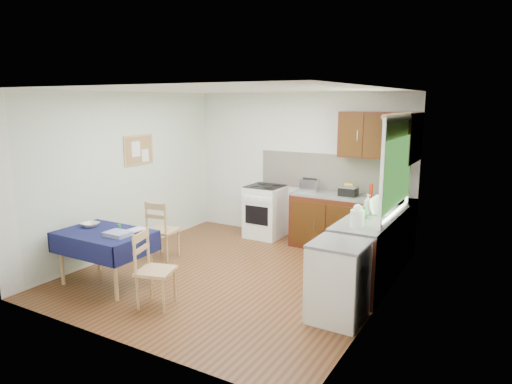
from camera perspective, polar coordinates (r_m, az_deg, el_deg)
The scene contains 33 objects.
floor at distance 6.43m, azimuth -2.76°, elevation -10.23°, with size 4.20×4.20×0.00m, color #4F2715.
ceiling at distance 5.98m, azimuth -3.00°, elevation 12.64°, with size 4.00×4.20×0.02m, color white.
wall_back at distance 7.91m, azimuth 5.41°, elevation 3.20°, with size 4.00×0.02×2.50m, color white.
wall_front at distance 4.51m, azimuth -17.51°, elevation -3.49°, with size 4.00×0.02×2.50m, color white.
wall_left at distance 7.35m, azimuth -16.11°, elevation 2.18°, with size 0.02×4.20×2.50m, color silver.
wall_right at distance 5.29m, azimuth 15.65°, elevation -1.22°, with size 0.02×4.20×2.50m, color white.
base_cabinets at distance 6.84m, azimuth 12.71°, elevation -5.37°, with size 1.90×2.30×0.86m.
worktop_back at distance 7.32m, azimuth 11.85°, elevation -0.59°, with size 1.90×0.60×0.04m, color slate.
worktop_right at distance 6.06m, azimuth 14.27°, elevation -3.17°, with size 0.60×1.70×0.04m, color slate.
worktop_corner at distance 7.15m, azimuth 16.80°, elevation -1.12°, with size 0.60×0.60×0.04m, color slate.
splashback at distance 7.66m, azimuth 9.78°, elevation 2.44°, with size 2.70×0.02×0.60m, color beige.
upper_cabinets at distance 7.06m, azimuth 15.86°, elevation 6.74°, with size 1.20×0.85×0.70m.
stove at distance 8.01m, azimuth 1.15°, elevation -2.41°, with size 0.60×0.61×0.92m.
window at distance 5.91m, azimuth 17.30°, elevation 3.90°, with size 0.04×1.48×1.26m.
fridge at distance 5.11m, azimuth 10.25°, elevation -10.95°, with size 0.58×0.60×0.89m.
corkboard at distance 7.49m, azimuth -14.45°, elevation 5.13°, with size 0.04×0.62×0.47m.
dining_table at distance 6.22m, azimuth -18.38°, elevation -5.65°, with size 1.18×0.80×0.71m.
chair_far at distance 7.02m, azimuth -11.77°, elevation -4.45°, with size 0.45×0.45×0.91m.
chair_near at distance 5.49m, azimuth -12.87°, elevation -9.09°, with size 0.49×0.49×0.90m.
toaster at distance 7.53m, azimuth 6.75°, elevation 0.84°, with size 0.29×0.18×0.22m.
sandwich_press at distance 7.28m, azimuth 11.48°, elevation 0.14°, with size 0.27×0.23×0.16m.
sauce_bottle at distance 7.07m, azimuth 14.17°, elevation 0.04°, with size 0.05×0.05×0.24m, color #AC210D.
yellow_packet at distance 7.40m, azimuth 11.54°, elevation 0.39°, with size 0.13×0.09×0.17m, color gold.
dish_rack at distance 6.26m, azimuth 14.68°, elevation -2.31°, with size 0.47×0.36×0.22m.
kettle at distance 5.49m, azimuth 12.56°, elevation -3.06°, with size 0.16×0.16×0.28m.
cup at distance 7.09m, azimuth 16.67°, elevation -0.66°, with size 0.12×0.12×0.10m, color white.
soap_bottle_a at distance 6.14m, azimuth 13.79°, elevation -1.51°, with size 0.10×0.10×0.26m, color white.
soap_bottle_b at distance 6.75m, azimuth 16.05°, elevation -0.86°, with size 0.08×0.08×0.18m, color blue.
soap_bottle_c at distance 5.94m, azimuth 13.36°, elevation -2.48°, with size 0.12×0.12×0.15m, color #238339.
plate_bowl at distance 6.48m, azimuth -20.02°, elevation -3.86°, with size 0.22×0.22×0.05m, color beige.
book at distance 6.18m, azimuth -15.31°, elevation -4.46°, with size 0.18×0.25×0.02m, color white.
spice_jar at distance 6.18m, azimuth -16.74°, elevation -4.24°, with size 0.04×0.04×0.08m, color #238138.
tea_towel at distance 5.94m, azimuth -16.91°, elevation -5.03°, with size 0.30×0.24×0.05m, color #283A95.
Camera 1 is at (3.25, -5.02, 2.36)m, focal length 32.00 mm.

